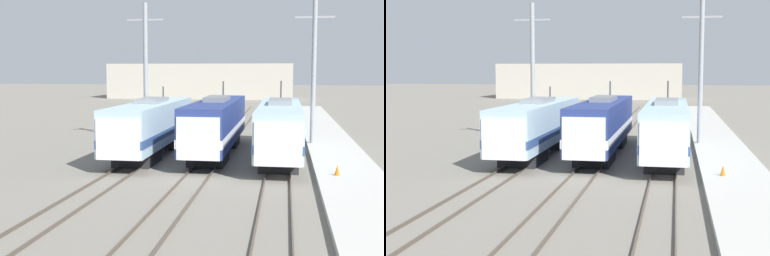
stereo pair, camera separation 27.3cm
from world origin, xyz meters
The scene contains 12 objects.
ground_plane centered at (0.00, 0.00, 0.00)m, with size 400.00×400.00×0.00m, color slate.
rail_pair_far_left centered at (-4.71, 0.00, 0.07)m, with size 1.51×120.00×0.15m.
rail_pair_center centered at (0.00, 0.00, 0.07)m, with size 1.51×120.00×0.15m.
rail_pair_far_right centered at (4.71, 0.00, 0.07)m, with size 1.51×120.00×0.15m.
locomotive_far_left centered at (-4.71, 6.85, 2.19)m, with size 2.99×16.82×4.98m.
locomotive_center centered at (0.00, 8.21, 2.23)m, with size 2.88×17.96×5.40m.
locomotive_far_right centered at (4.71, 7.13, 2.18)m, with size 2.94×18.32×5.47m.
catenary_tower_left centered at (-6.81, 13.50, 6.19)m, with size 3.16×0.39×11.98m.
catenary_tower_right centered at (7.29, 13.50, 6.19)m, with size 3.16×0.39×11.98m.
platform centered at (8.88, 0.00, 0.16)m, with size 4.00×120.00×0.32m.
traffic_cone centered at (8.05, -0.26, 0.63)m, with size 0.31×0.31×0.62m.
depot_building centered at (-13.83, 88.30, 3.85)m, with size 40.78×10.88×7.71m.
Camera 1 is at (5.06, -31.23, 6.30)m, focal length 50.00 mm.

